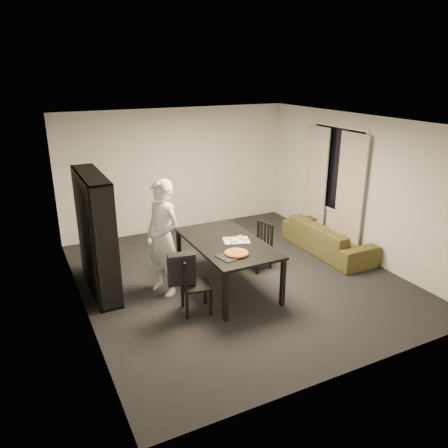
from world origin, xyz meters
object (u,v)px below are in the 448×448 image
bookshelf (96,234)px  pepperoni_pizza (237,253)px  chair_right (261,242)px  person (163,238)px  baking_tray (232,256)px  sofa (328,238)px  dining_table (227,246)px  chair_left (190,281)px

bookshelf → pepperoni_pizza: (1.74, -1.33, -0.13)m
chair_right → person: (-1.82, -0.10, 0.44)m
chair_right → baking_tray: size_ratio=2.06×
sofa → person: bearing=91.9°
bookshelf → baking_tray: bearing=-39.2°
bookshelf → dining_table: bearing=-23.7°
chair_left → chair_right: size_ratio=1.05×
baking_tray → pepperoni_pizza: (0.09, 0.02, 0.02)m
bookshelf → chair_right: size_ratio=2.30×
person → pepperoni_pizza: (0.84, -0.81, -0.09)m
person → sofa: (3.33, 0.11, -0.62)m
chair_right → pepperoni_pizza: pepperoni_pizza is taller
person → chair_left: bearing=-12.7°
pepperoni_pizza → bookshelf: bearing=142.7°
baking_tray → chair_right: bearing=41.3°
pepperoni_pizza → baking_tray: bearing=-168.3°
pepperoni_pizza → sofa: size_ratio=0.18×
dining_table → sofa: 2.45m
dining_table → baking_tray: bearing=-109.7°
pepperoni_pizza → sofa: pepperoni_pizza is taller
chair_right → bookshelf: bearing=-113.2°
dining_table → baking_tray: baking_tray is taller
baking_tray → sofa: 2.78m
chair_right → chair_left: bearing=-77.5°
bookshelf → person: (0.90, -0.52, -0.04)m
bookshelf → sofa: 4.29m
bookshelf → person: bearing=-29.9°
dining_table → person: bearing=162.7°
person → baking_tray: (0.76, -0.83, -0.11)m
chair_right → pepperoni_pizza: bearing=-61.2°
chair_left → pepperoni_pizza: bearing=-83.9°
dining_table → chair_left: size_ratio=2.19×
chair_left → pepperoni_pizza: size_ratio=2.47×
dining_table → sofa: bearing=9.7°
chair_left → chair_right: bearing=-52.5°
chair_right → dining_table: bearing=-80.0°
chair_left → baking_tray: bearing=-86.2°
person → baking_tray: person is taller
chair_left → baking_tray: size_ratio=2.16×
sofa → chair_left: bearing=105.2°
baking_tray → pepperoni_pizza: pepperoni_pizza is taller
chair_left → sofa: chair_left is taller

